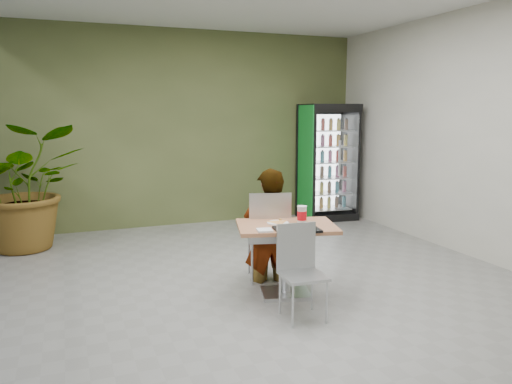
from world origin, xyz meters
The scene contains 12 objects.
ground centered at (0.00, 0.00, 0.00)m, with size 7.00×7.00×0.00m, color gray.
room_envelope centered at (0.00, 0.00, 1.60)m, with size 6.00×7.00×3.20m, color beige, non-canonical shape.
dining_table centered at (0.15, -0.14, 0.54)m, with size 1.13×0.92×0.75m.
chair_far centered at (0.14, 0.30, 0.60)m, with size 0.56×0.56×1.02m.
chair_near centered at (0.06, -0.65, 0.50)m, with size 0.41×0.41×0.86m.
seated_woman centered at (0.17, 0.35, 0.49)m, with size 0.58×0.37×1.57m, color black.
pizza_plate centered at (0.09, -0.06, 0.77)m, with size 0.30×0.31×0.03m.
soda_cup centered at (0.33, -0.13, 0.84)m, with size 0.10×0.10×0.18m.
napkin_stack centered at (-0.16, -0.32, 0.76)m, with size 0.14×0.14×0.02m, color white.
cafeteria_tray centered at (0.14, -0.41, 0.76)m, with size 0.42×0.31×0.02m, color black.
beverage_fridge centered at (2.41, 3.04, 1.00)m, with size 0.98×0.78×2.01m.
potted_plant centered at (-2.43, 2.77, 0.86)m, with size 1.56×1.34×1.73m, color #305D25.
Camera 1 is at (-1.91, -4.64, 1.89)m, focal length 35.00 mm.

